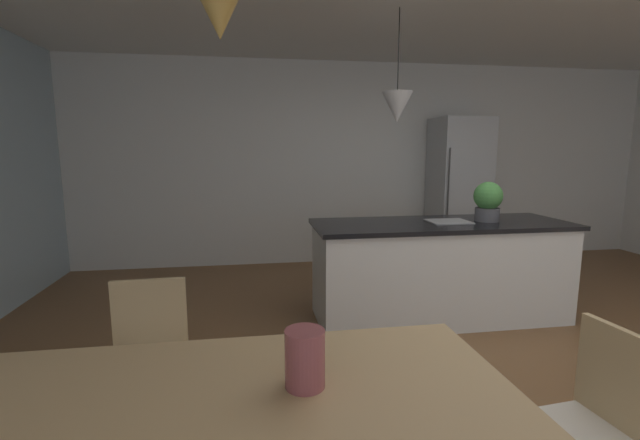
# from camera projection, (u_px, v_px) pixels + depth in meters

# --- Properties ---
(ground_plane) EXTENTS (10.00, 8.40, 0.04)m
(ground_plane) POSITION_uv_depth(u_px,v_px,m) (499.00, 371.00, 3.11)
(ground_plane) COLOR brown
(wall_back_kitchen) EXTENTS (10.00, 0.12, 2.70)m
(wall_back_kitchen) POSITION_uv_depth(u_px,v_px,m) (374.00, 164.00, 6.07)
(wall_back_kitchen) COLOR silver
(wall_back_kitchen) RESTS_ON ground_plane
(dining_table) EXTENTS (1.98, 1.00, 0.73)m
(dining_table) POSITION_uv_depth(u_px,v_px,m) (226.00, 419.00, 1.43)
(dining_table) COLOR tan
(dining_table) RESTS_ON ground_plane
(chair_far_left) EXTENTS (0.41, 0.41, 0.87)m
(chair_far_left) POSITION_uv_depth(u_px,v_px,m) (148.00, 361.00, 2.23)
(chair_far_left) COLOR tan
(chair_far_left) RESTS_ON ground_plane
(chair_kitchen_end) EXTENTS (0.44, 0.44, 0.87)m
(chair_kitchen_end) POSITION_uv_depth(u_px,v_px,m) (588.00, 432.00, 1.68)
(chair_kitchen_end) COLOR tan
(chair_kitchen_end) RESTS_ON ground_plane
(kitchen_island) EXTENTS (2.31, 0.82, 0.91)m
(kitchen_island) POSITION_uv_depth(u_px,v_px,m) (440.00, 269.00, 3.99)
(kitchen_island) COLOR silver
(kitchen_island) RESTS_ON ground_plane
(refrigerator) EXTENTS (0.69, 0.67, 1.96)m
(refrigerator) POSITION_uv_depth(u_px,v_px,m) (458.00, 192.00, 5.90)
(refrigerator) COLOR #B2B5B7
(refrigerator) RESTS_ON ground_plane
(pendant_over_table) EXTENTS (0.20, 0.20, 0.83)m
(pendant_over_table) POSITION_uv_depth(u_px,v_px,m) (219.00, 3.00, 1.28)
(pendant_over_table) COLOR black
(pendant_over_island_main) EXTENTS (0.26, 0.26, 0.93)m
(pendant_over_island_main) POSITION_uv_depth(u_px,v_px,m) (397.00, 107.00, 3.69)
(pendant_over_island_main) COLOR black
(potted_plant_on_island) EXTENTS (0.26, 0.26, 0.36)m
(potted_plant_on_island) POSITION_uv_depth(u_px,v_px,m) (488.00, 201.00, 3.96)
(potted_plant_on_island) COLOR #4C4C51
(potted_plant_on_island) RESTS_ON kitchen_island
(vase_on_dining_table) EXTENTS (0.14, 0.14, 0.20)m
(vase_on_dining_table) POSITION_uv_depth(u_px,v_px,m) (305.00, 358.00, 1.50)
(vase_on_dining_table) COLOR #994C51
(vase_on_dining_table) RESTS_ON dining_table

